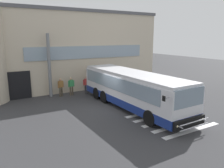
{
  "coord_description": "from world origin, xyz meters",
  "views": [
    {
      "loc": [
        -7.86,
        -13.84,
        5.27
      ],
      "look_at": [
        0.84,
        1.24,
        1.5
      ],
      "focal_mm": 35.03,
      "sensor_mm": 36.0,
      "label": 1
    }
  ],
  "objects_px": {
    "safety_bollard_yellow": "(114,88)",
    "passenger_at_curb_edge": "(86,84)",
    "entry_support_column": "(49,66)",
    "bus_main_foreground": "(132,90)",
    "passenger_near_column": "(61,86)",
    "passenger_by_doorway": "(71,86)"
  },
  "relations": [
    {
      "from": "entry_support_column",
      "to": "safety_bollard_yellow",
      "type": "bearing_deg",
      "value": -18.06
    },
    {
      "from": "passenger_near_column",
      "to": "passenger_at_curb_edge",
      "type": "bearing_deg",
      "value": -6.33
    },
    {
      "from": "passenger_by_doorway",
      "to": "bus_main_foreground",
      "type": "bearing_deg",
      "value": -63.55
    },
    {
      "from": "entry_support_column",
      "to": "bus_main_foreground",
      "type": "height_order",
      "value": "entry_support_column"
    },
    {
      "from": "bus_main_foreground",
      "to": "entry_support_column",
      "type": "bearing_deg",
      "value": 126.14
    },
    {
      "from": "passenger_near_column",
      "to": "passenger_at_curb_edge",
      "type": "xyz_separation_m",
      "value": [
        2.38,
        -0.26,
        0.0
      ]
    },
    {
      "from": "passenger_at_curb_edge",
      "to": "passenger_near_column",
      "type": "bearing_deg",
      "value": 173.67
    },
    {
      "from": "passenger_by_doorway",
      "to": "safety_bollard_yellow",
      "type": "height_order",
      "value": "passenger_by_doorway"
    },
    {
      "from": "bus_main_foreground",
      "to": "passenger_by_doorway",
      "type": "height_order",
      "value": "bus_main_foreground"
    },
    {
      "from": "bus_main_foreground",
      "to": "passenger_at_curb_edge",
      "type": "height_order",
      "value": "bus_main_foreground"
    },
    {
      "from": "bus_main_foreground",
      "to": "passenger_by_doorway",
      "type": "xyz_separation_m",
      "value": [
        -2.79,
        5.6,
        -0.4
      ]
    },
    {
      "from": "bus_main_foreground",
      "to": "safety_bollard_yellow",
      "type": "height_order",
      "value": "bus_main_foreground"
    },
    {
      "from": "passenger_near_column",
      "to": "entry_support_column",
      "type": "bearing_deg",
      "value": 151.46
    },
    {
      "from": "passenger_by_doorway",
      "to": "entry_support_column",
      "type": "bearing_deg",
      "value": 161.31
    },
    {
      "from": "passenger_by_doorway",
      "to": "passenger_at_curb_edge",
      "type": "xyz_separation_m",
      "value": [
        1.45,
        -0.11,
        0.0
      ]
    },
    {
      "from": "passenger_near_column",
      "to": "safety_bollard_yellow",
      "type": "distance_m",
      "value": 4.94
    },
    {
      "from": "safety_bollard_yellow",
      "to": "passenger_at_curb_edge",
      "type": "bearing_deg",
      "value": 154.82
    },
    {
      "from": "passenger_near_column",
      "to": "safety_bollard_yellow",
      "type": "height_order",
      "value": "passenger_near_column"
    },
    {
      "from": "entry_support_column",
      "to": "passenger_at_curb_edge",
      "type": "xyz_separation_m",
      "value": [
        3.18,
        -0.7,
        -1.86
      ]
    },
    {
      "from": "passenger_near_column",
      "to": "passenger_at_curb_edge",
      "type": "height_order",
      "value": "same"
    },
    {
      "from": "entry_support_column",
      "to": "bus_main_foreground",
      "type": "xyz_separation_m",
      "value": [
        4.52,
        -6.19,
        -1.45
      ]
    },
    {
      "from": "passenger_at_curb_edge",
      "to": "safety_bollard_yellow",
      "type": "xyz_separation_m",
      "value": [
        2.34,
        -1.1,
        -0.48
      ]
    }
  ]
}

